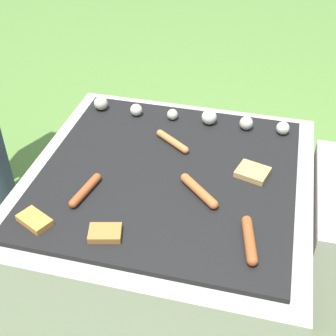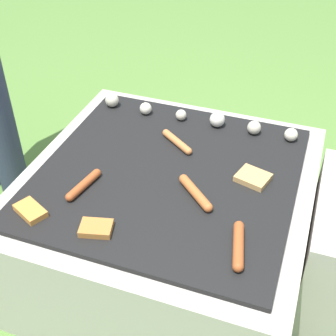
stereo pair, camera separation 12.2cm
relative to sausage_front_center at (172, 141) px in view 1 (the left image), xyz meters
name	(u,v)px [view 1 (the left image)]	position (x,y,z in m)	size (l,w,h in m)	color
ground_plane	(168,263)	(0.02, -0.16, -0.47)	(14.00, 14.00, 0.00)	#567F38
grill	(168,222)	(0.02, -0.16, -0.24)	(0.95, 0.95, 0.46)	#B2AA9E
sausage_back_right	(199,191)	(0.15, -0.25, 0.00)	(0.14, 0.13, 0.03)	#B7602D
sausage_front_left	(249,240)	(0.32, -0.42, 0.00)	(0.06, 0.18, 0.03)	#A34C23
sausage_front_center	(172,141)	(0.00, 0.00, 0.00)	(0.14, 0.11, 0.03)	#C6753D
sausage_mid_left	(85,190)	(-0.20, -0.33, 0.00)	(0.05, 0.16, 0.03)	#A34C23
bread_slice_right	(253,172)	(0.30, -0.11, 0.00)	(0.12, 0.11, 0.02)	tan
bread_slice_center	(35,220)	(-0.30, -0.49, 0.00)	(0.12, 0.10, 0.02)	#D18438
bread_slice_left	(105,233)	(-0.08, -0.49, 0.00)	(0.11, 0.09, 0.02)	#B27033
mushroom_row	(188,115)	(0.02, 0.17, 0.01)	(0.77, 0.06, 0.06)	beige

